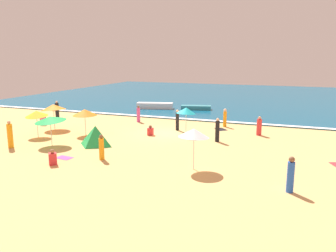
{
  "coord_description": "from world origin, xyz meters",
  "views": [
    {
      "loc": [
        9.92,
        -24.91,
        6.11
      ],
      "look_at": [
        0.51,
        -0.83,
        0.8
      ],
      "focal_mm": 36.13,
      "sensor_mm": 36.0,
      "label": 1
    }
  ],
  "objects_px": {
    "beachgoer_1": "(57,111)",
    "beachgoer_12": "(53,158)",
    "beach_tent": "(96,136)",
    "beachgoer_3": "(102,148)",
    "beachgoer_0": "(259,127)",
    "beach_umbrella_0": "(186,111)",
    "beachgoer_7": "(291,175)",
    "beachgoer_9": "(138,114)",
    "beach_umbrella_3": "(36,114)",
    "small_boat_0": "(155,106)",
    "beachgoer_10": "(225,118)",
    "beachgoer_2": "(177,120)",
    "beach_umbrella_5": "(194,133)",
    "beachgoer_4": "(150,131)",
    "beach_umbrella_4": "(53,107)",
    "beach_umbrella_1": "(85,112)",
    "small_boat_1": "(196,108)",
    "beachgoer_11": "(10,135)",
    "beachgoer_6": "(217,130)",
    "beach_umbrella_2": "(50,119)",
    "beachgoer_5": "(43,120)"
  },
  "relations": [
    {
      "from": "beachgoer_1",
      "to": "beachgoer_12",
      "type": "xyz_separation_m",
      "value": [
        9.13,
        -11.63,
        -0.49
      ]
    },
    {
      "from": "beachgoer_1",
      "to": "beachgoer_0",
      "type": "bearing_deg",
      "value": 1.08
    },
    {
      "from": "beach_umbrella_5",
      "to": "small_boat_0",
      "type": "xyz_separation_m",
      "value": [
        -10.67,
        19.17,
        -1.61
      ]
    },
    {
      "from": "beach_umbrella_5",
      "to": "small_boat_1",
      "type": "distance_m",
      "value": 21.1
    },
    {
      "from": "beachgoer_3",
      "to": "beach_umbrella_5",
      "type": "bearing_deg",
      "value": 3.22
    },
    {
      "from": "beach_umbrella_3",
      "to": "beachgoer_7",
      "type": "relative_size",
      "value": 1.24
    },
    {
      "from": "beach_umbrella_0",
      "to": "beach_tent",
      "type": "distance_m",
      "value": 7.41
    },
    {
      "from": "beachgoer_10",
      "to": "beachgoer_11",
      "type": "height_order",
      "value": "beachgoer_11"
    },
    {
      "from": "beach_umbrella_5",
      "to": "beachgoer_2",
      "type": "distance_m",
      "value": 10.18
    },
    {
      "from": "beachgoer_7",
      "to": "small_boat_0",
      "type": "relative_size",
      "value": 0.39
    },
    {
      "from": "beachgoer_10",
      "to": "beachgoer_2",
      "type": "bearing_deg",
      "value": -139.47
    },
    {
      "from": "beach_umbrella_1",
      "to": "beachgoer_9",
      "type": "distance_m",
      "value": 6.65
    },
    {
      "from": "beachgoer_1",
      "to": "beachgoer_9",
      "type": "bearing_deg",
      "value": 13.43
    },
    {
      "from": "beach_tent",
      "to": "small_boat_1",
      "type": "xyz_separation_m",
      "value": [
        1.99,
        17.77,
        -0.37
      ]
    },
    {
      "from": "beachgoer_4",
      "to": "beach_tent",
      "type": "bearing_deg",
      "value": -118.03
    },
    {
      "from": "beachgoer_0",
      "to": "beachgoer_12",
      "type": "height_order",
      "value": "beachgoer_0"
    },
    {
      "from": "beachgoer_4",
      "to": "beach_umbrella_4",
      "type": "bearing_deg",
      "value": -173.86
    },
    {
      "from": "small_boat_0",
      "to": "beachgoer_0",
      "type": "bearing_deg",
      "value": -35.63
    },
    {
      "from": "beach_umbrella_0",
      "to": "beachgoer_1",
      "type": "height_order",
      "value": "beach_umbrella_0"
    },
    {
      "from": "beachgoer_0",
      "to": "beachgoer_6",
      "type": "height_order",
      "value": "beachgoer_6"
    },
    {
      "from": "beach_umbrella_0",
      "to": "beachgoer_1",
      "type": "bearing_deg",
      "value": 173.64
    },
    {
      "from": "beachgoer_4",
      "to": "beachgoer_6",
      "type": "distance_m",
      "value": 5.45
    },
    {
      "from": "beachgoer_2",
      "to": "beachgoer_6",
      "type": "xyz_separation_m",
      "value": [
        4.05,
        -2.62,
        -0.02
      ]
    },
    {
      "from": "beach_tent",
      "to": "beachgoer_0",
      "type": "bearing_deg",
      "value": 35.6
    },
    {
      "from": "beach_umbrella_1",
      "to": "beachgoer_3",
      "type": "distance_m",
      "value": 7.23
    },
    {
      "from": "beachgoer_1",
      "to": "beachgoer_6",
      "type": "bearing_deg",
      "value": -9.77
    },
    {
      "from": "beach_tent",
      "to": "beachgoer_10",
      "type": "xyz_separation_m",
      "value": [
        7.08,
        9.68,
        0.09
      ]
    },
    {
      "from": "beachgoer_6",
      "to": "beachgoer_7",
      "type": "distance_m",
      "value": 9.65
    },
    {
      "from": "beach_umbrella_1",
      "to": "small_boat_1",
      "type": "distance_m",
      "value": 15.98
    },
    {
      "from": "beach_umbrella_0",
      "to": "beachgoer_12",
      "type": "bearing_deg",
      "value": -115.13
    },
    {
      "from": "beachgoer_3",
      "to": "beach_tent",
      "type": "bearing_deg",
      "value": 128.95
    },
    {
      "from": "beach_umbrella_0",
      "to": "beachgoer_4",
      "type": "height_order",
      "value": "beach_umbrella_0"
    },
    {
      "from": "beach_umbrella_0",
      "to": "beach_tent",
      "type": "relative_size",
      "value": 1.09
    },
    {
      "from": "beachgoer_4",
      "to": "beach_umbrella_0",
      "type": "bearing_deg",
      "value": 24.87
    },
    {
      "from": "beachgoer_3",
      "to": "beachgoer_9",
      "type": "xyz_separation_m",
      "value": [
        -3.28,
        11.65,
        -0.0
      ]
    },
    {
      "from": "beachgoer_12",
      "to": "beachgoer_1",
      "type": "bearing_deg",
      "value": 128.13
    },
    {
      "from": "beach_umbrella_3",
      "to": "beachgoer_2",
      "type": "relative_size",
      "value": 1.19
    },
    {
      "from": "beach_umbrella_5",
      "to": "beachgoer_4",
      "type": "distance_m",
      "value": 8.91
    },
    {
      "from": "beach_tent",
      "to": "beachgoer_3",
      "type": "bearing_deg",
      "value": -51.05
    },
    {
      "from": "beachgoer_6",
      "to": "beachgoer_10",
      "type": "distance_m",
      "value": 5.58
    },
    {
      "from": "beachgoer_7",
      "to": "beachgoer_1",
      "type": "bearing_deg",
      "value": 153.55
    },
    {
      "from": "beach_umbrella_5",
      "to": "beachgoer_11",
      "type": "height_order",
      "value": "beach_umbrella_5"
    },
    {
      "from": "beach_umbrella_2",
      "to": "beachgoer_5",
      "type": "distance_m",
      "value": 8.04
    },
    {
      "from": "beachgoer_0",
      "to": "beachgoer_4",
      "type": "xyz_separation_m",
      "value": [
        -8.03,
        -3.1,
        -0.35
      ]
    },
    {
      "from": "beachgoer_2",
      "to": "beachgoer_11",
      "type": "relative_size",
      "value": 0.94
    },
    {
      "from": "beachgoer_1",
      "to": "beachgoer_10",
      "type": "distance_m",
      "value": 16.32
    },
    {
      "from": "beach_umbrella_4",
      "to": "beachgoer_4",
      "type": "bearing_deg",
      "value": 6.14
    },
    {
      "from": "beachgoer_7",
      "to": "beachgoer_9",
      "type": "relative_size",
      "value": 1.09
    },
    {
      "from": "beachgoer_0",
      "to": "beachgoer_1",
      "type": "height_order",
      "value": "beachgoer_1"
    },
    {
      "from": "beach_umbrella_4",
      "to": "beachgoer_6",
      "type": "distance_m",
      "value": 14.1
    }
  ]
}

